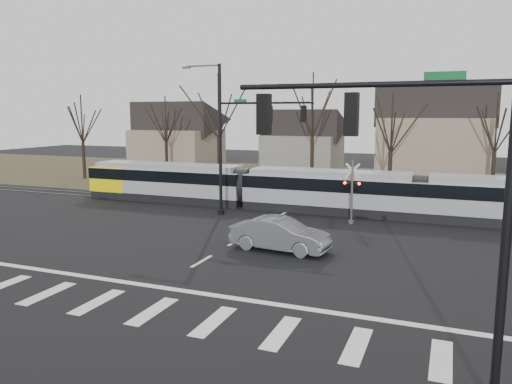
% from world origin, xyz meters
% --- Properties ---
extents(ground, '(140.00, 140.00, 0.00)m').
position_xyz_m(ground, '(0.00, 0.00, 0.00)').
color(ground, black).
extents(grass_verge, '(140.00, 28.00, 0.01)m').
position_xyz_m(grass_verge, '(0.00, 32.00, 0.01)').
color(grass_verge, '#38331E').
rests_on(grass_verge, ground).
extents(crosswalk, '(27.00, 2.60, 0.01)m').
position_xyz_m(crosswalk, '(0.00, -4.00, 0.01)').
color(crosswalk, silver).
rests_on(crosswalk, ground).
extents(stop_line, '(28.00, 0.35, 0.01)m').
position_xyz_m(stop_line, '(0.00, -1.80, 0.01)').
color(stop_line, silver).
rests_on(stop_line, ground).
extents(lane_dashes, '(0.18, 30.00, 0.01)m').
position_xyz_m(lane_dashes, '(0.00, 16.00, 0.01)').
color(lane_dashes, silver).
rests_on(lane_dashes, ground).
extents(rail_pair, '(90.00, 1.52, 0.06)m').
position_xyz_m(rail_pair, '(0.00, 15.80, 0.03)').
color(rail_pair, '#59595E').
rests_on(rail_pair, ground).
extents(tram, '(39.11, 2.90, 2.97)m').
position_xyz_m(tram, '(2.65, 16.00, 1.62)').
color(tram, gray).
rests_on(tram, ground).
extents(sedan, '(2.79, 5.44, 1.68)m').
position_xyz_m(sedan, '(2.83, 5.19, 0.84)').
color(sedan, slate).
rests_on(sedan, ground).
extents(signal_pole_near_right, '(6.72, 0.44, 8.00)m').
position_xyz_m(signal_pole_near_right, '(10.11, -6.00, 5.17)').
color(signal_pole_near_right, black).
rests_on(signal_pole_near_right, ground).
extents(signal_pole_far, '(9.28, 0.44, 10.20)m').
position_xyz_m(signal_pole_far, '(-2.41, 12.50, 5.70)').
color(signal_pole_far, black).
rests_on(signal_pole_far, ground).
extents(rail_crossing_signal, '(1.08, 0.36, 4.00)m').
position_xyz_m(rail_crossing_signal, '(5.00, 12.79, 1.89)').
color(rail_crossing_signal, '#59595B').
rests_on(rail_crossing_signal, ground).
extents(tree_row, '(59.20, 7.20, 10.00)m').
position_xyz_m(tree_row, '(2.00, 26.00, 5.00)').
color(tree_row, black).
rests_on(tree_row, ground).
extents(house_a, '(9.72, 8.64, 8.60)m').
position_xyz_m(house_a, '(-20.00, 34.00, 4.46)').
color(house_a, gray).
rests_on(house_a, ground).
extents(house_b, '(8.64, 7.56, 7.65)m').
position_xyz_m(house_b, '(-5.00, 36.00, 3.97)').
color(house_b, slate).
rests_on(house_b, ground).
extents(house_c, '(10.80, 8.64, 10.10)m').
position_xyz_m(house_c, '(9.00, 33.00, 5.23)').
color(house_c, gray).
rests_on(house_c, ground).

